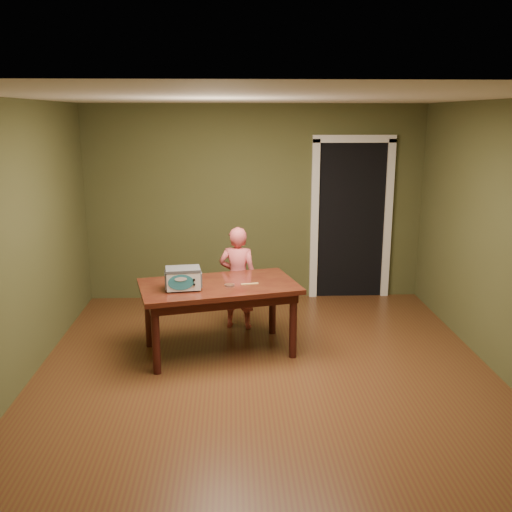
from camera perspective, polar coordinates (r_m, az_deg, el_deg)
The scene contains 8 objects.
floor at distance 5.62m, azimuth 0.98°, elevation -11.93°, with size 5.00×5.00×0.00m, color #523517.
room_shell at distance 5.11m, azimuth 1.05°, elevation 5.55°, with size 4.52×5.02×2.61m.
doorway at distance 8.11m, azimuth 9.05°, elevation 3.85°, with size 1.10×0.66×2.25m.
dining_table at distance 5.95m, azimuth -3.75°, elevation -3.74°, with size 1.77×1.25×0.75m.
toy_oven at distance 5.74m, azimuth -7.31°, elevation -2.17°, with size 0.39×0.29×0.22m.
baking_pan at distance 5.83m, azimuth -2.67°, elevation -2.93°, with size 0.10×0.10×0.02m.
spatula at distance 5.90m, azimuth -0.63°, elevation -2.80°, with size 0.18×0.03×0.01m, color #E9BC65.
child at distance 6.65m, azimuth -1.82°, elevation -2.20°, with size 0.44×0.29×1.21m, color #DC5A5C.
Camera 1 is at (-0.31, -5.05, 2.45)m, focal length 40.00 mm.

